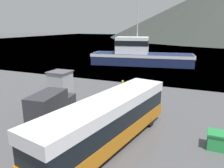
{
  "coord_description": "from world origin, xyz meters",
  "views": [
    {
      "loc": [
        4.26,
        -3.49,
        8.0
      ],
      "look_at": [
        -4.34,
        17.22,
        2.0
      ],
      "focal_mm": 35.0,
      "sensor_mm": 36.0,
      "label": 1
    }
  ],
  "objects_px": {
    "tour_bus": "(109,120)",
    "storage_bin": "(217,140)",
    "fishing_boat": "(139,55)",
    "delivery_van": "(51,105)",
    "dock_kiosk": "(60,81)"
  },
  "relations": [
    {
      "from": "storage_bin",
      "to": "dock_kiosk",
      "type": "distance_m",
      "value": 19.13
    },
    {
      "from": "tour_bus",
      "to": "fishing_boat",
      "type": "height_order",
      "value": "fishing_boat"
    },
    {
      "from": "dock_kiosk",
      "to": "fishing_boat",
      "type": "bearing_deg",
      "value": 80.23
    },
    {
      "from": "fishing_boat",
      "to": "storage_bin",
      "type": "bearing_deg",
      "value": 14.98
    },
    {
      "from": "delivery_van",
      "to": "tour_bus",
      "type": "bearing_deg",
      "value": -24.88
    },
    {
      "from": "tour_bus",
      "to": "storage_bin",
      "type": "xyz_separation_m",
      "value": [
        6.87,
        2.42,
        -1.31
      ]
    },
    {
      "from": "tour_bus",
      "to": "delivery_van",
      "type": "distance_m",
      "value": 6.78
    },
    {
      "from": "storage_bin",
      "to": "delivery_van",
      "type": "bearing_deg",
      "value": -178.63
    },
    {
      "from": "delivery_van",
      "to": "fishing_boat",
      "type": "height_order",
      "value": "fishing_boat"
    },
    {
      "from": "tour_bus",
      "to": "delivery_van",
      "type": "xyz_separation_m",
      "value": [
        -6.41,
        2.11,
        -0.58
      ]
    },
    {
      "from": "tour_bus",
      "to": "dock_kiosk",
      "type": "distance_m",
      "value": 14.53
    },
    {
      "from": "delivery_van",
      "to": "storage_bin",
      "type": "bearing_deg",
      "value": -5.33
    },
    {
      "from": "delivery_van",
      "to": "fishing_boat",
      "type": "bearing_deg",
      "value": 84.28
    },
    {
      "from": "fishing_boat",
      "to": "storage_bin",
      "type": "xyz_separation_m",
      "value": [
        13.79,
        -29.89,
        -1.48
      ]
    },
    {
      "from": "tour_bus",
      "to": "fishing_boat",
      "type": "distance_m",
      "value": 33.05
    }
  ]
}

